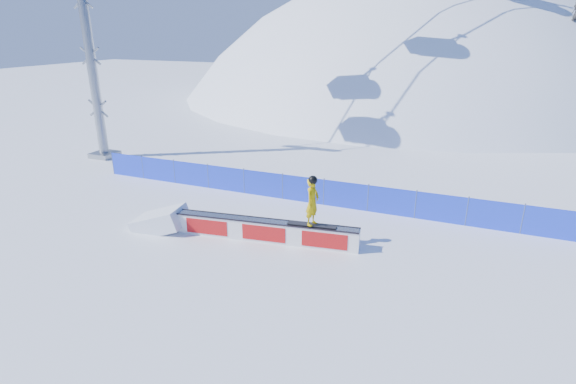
% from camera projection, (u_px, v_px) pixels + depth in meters
% --- Properties ---
extents(ground, '(160.00, 160.00, 0.00)m').
position_uv_depth(ground, '(260.00, 242.00, 16.70)').
color(ground, white).
rests_on(ground, ground).
extents(snow_hill, '(64.00, 64.00, 64.00)m').
position_uv_depth(snow_hill, '(400.00, 233.00, 59.38)').
color(snow_hill, white).
rests_on(snow_hill, ground).
extents(safety_fence, '(22.05, 0.05, 1.30)m').
position_uv_depth(safety_fence, '(303.00, 189.00, 20.40)').
color(safety_fence, blue).
rests_on(safety_fence, ground).
extents(rail_box, '(6.98, 1.40, 0.84)m').
position_uv_depth(rail_box, '(265.00, 231.00, 16.70)').
color(rail_box, white).
rests_on(rail_box, ground).
extents(snow_ramp, '(2.29, 1.60, 1.33)m').
position_uv_depth(snow_ramp, '(161.00, 228.00, 17.88)').
color(snow_ramp, white).
rests_on(snow_ramp, ground).
extents(snowboarder, '(1.82, 0.70, 1.87)m').
position_uv_depth(snowboarder, '(312.00, 201.00, 15.82)').
color(snowboarder, black).
rests_on(snowboarder, rail_box).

